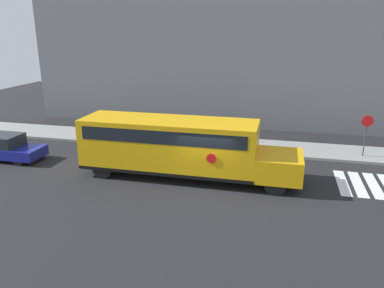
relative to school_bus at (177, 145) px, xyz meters
The scene contains 6 objects.
ground_plane 2.51m from the school_bus, 29.30° to the right, with size 60.00×60.00×0.00m, color black.
sidewalk_strip 6.03m from the school_bus, 73.61° to the left, with size 44.00×3.00×0.15m.
building_backdrop 12.55m from the school_bus, 82.26° to the left, with size 32.00×4.00×9.30m.
school_bus is the anchor object (origin of this frame).
parked_car 10.41m from the school_bus, behind, with size 4.62×1.70×1.42m.
stop_sign 10.76m from the school_bus, 27.94° to the left, with size 0.63×0.10×2.51m.
Camera 1 is at (3.19, -15.86, 7.11)m, focal length 35.00 mm.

